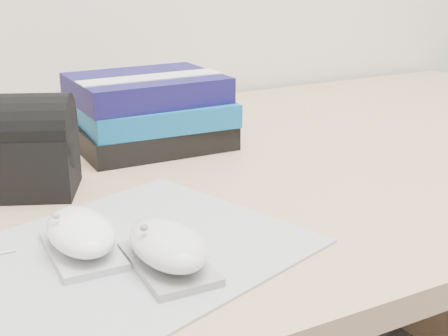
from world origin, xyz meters
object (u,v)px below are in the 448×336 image
desk (214,285)px  mouse_rear (81,234)px  pouch (18,146)px  book_stack (150,111)px  mouse_front (167,247)px

desk → mouse_rear: (-0.28, -0.26, 0.26)m
desk → pouch: (-0.29, -0.05, 0.29)m
mouse_rear → pouch: pouch is taller
desk → mouse_rear: 0.46m
mouse_rear → pouch: size_ratio=0.72×
book_stack → mouse_front: bearing=-109.8°
mouse_rear → mouse_front: size_ratio=0.99×
mouse_rear → book_stack: 0.38m
mouse_rear → book_stack: bearing=57.8°
desk → mouse_front: 0.46m
desk → mouse_front: (-0.21, -0.32, 0.26)m
desk → book_stack: 0.30m
mouse_front → book_stack: 0.41m
desk → mouse_rear: bearing=-137.2°
mouse_front → book_stack: (0.14, 0.38, 0.03)m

